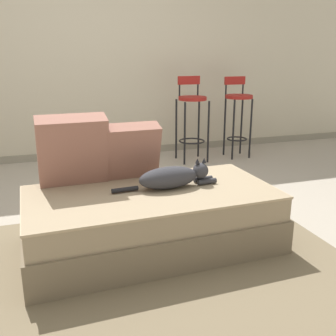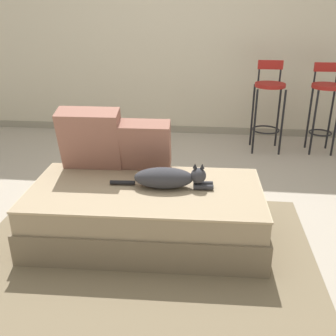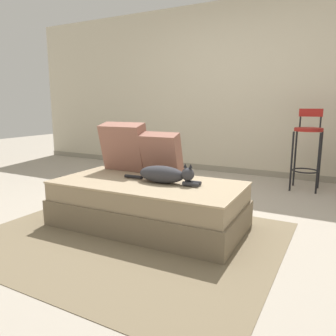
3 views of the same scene
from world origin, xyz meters
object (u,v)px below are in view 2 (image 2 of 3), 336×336
cat (168,178)px  bar_stool_near_window (269,99)px  throw_pillow_corner (91,139)px  throw_pillow_middle (145,145)px  couch (146,213)px  bar_stool_by_doorway (325,98)px

cat → bar_stool_near_window: bar_stool_near_window is taller
throw_pillow_corner → throw_pillow_middle: 0.42m
throw_pillow_corner → cat: (0.63, -0.29, -0.17)m
throw_pillow_corner → throw_pillow_middle: bearing=1.7°
throw_pillow_middle → bar_stool_near_window: 2.07m
throw_pillow_corner → bar_stool_near_window: size_ratio=0.48×
couch → bar_stool_by_doorway: bearing=50.0°
throw_pillow_middle → throw_pillow_corner: bearing=-178.3°
couch → throw_pillow_corner: 0.72m
cat → bar_stool_near_window: (0.94, 2.02, 0.13)m
couch → bar_stool_near_window: 2.36m
couch → throw_pillow_middle: bearing=99.0°
couch → cat: 0.32m
throw_pillow_middle → bar_stool_near_window: size_ratio=0.40×
throw_pillow_middle → cat: (0.21, -0.30, -0.13)m
couch → throw_pillow_middle: size_ratio=4.14×
throw_pillow_middle → bar_stool_near_window: bar_stool_near_window is taller
bar_stool_by_doorway → bar_stool_near_window: bearing=-179.9°
cat → throw_pillow_middle: bearing=125.1°
throw_pillow_corner → cat: bearing=-24.5°
bar_stool_near_window → bar_stool_by_doorway: 0.62m
couch → throw_pillow_middle: 0.52m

